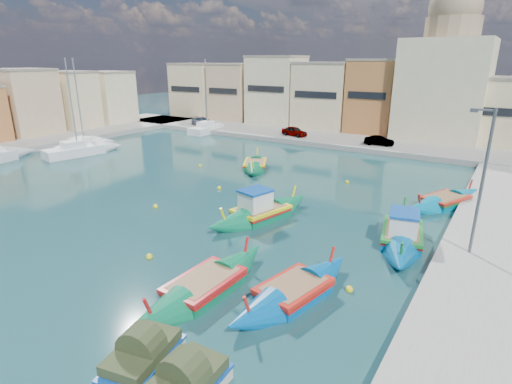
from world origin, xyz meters
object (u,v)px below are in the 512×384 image
Objects in this scene: yacht_midnorth at (94,145)px; yacht_mid at (91,149)px; luzzu_cyan_mid at (445,202)px; luzzu_blue_cabin at (261,213)px; tender_near at (143,359)px; yacht_north at (213,128)px; church_block at (446,75)px; luzzu_green at (255,165)px; luzzu_blue_south at (205,287)px; quay_street_lamp at (481,183)px; luzzu_cyan_south at (294,292)px; luzzu_turquoise_cabin at (402,235)px.

yacht_midnorth is 2.34m from yacht_mid.
luzzu_cyan_mid is at bearing 2.75° from yacht_midnorth.
yacht_midnorth reaches higher than luzzu_cyan_mid.
yacht_midnorth is at bearing 165.01° from luzzu_blue_cabin.
yacht_north is at bearing 126.14° from tender_near.
church_block is 2.41× the size of luzzu_green.
yacht_north is at bearing 128.45° from luzzu_blue_south.
luzzu_green is (-17.47, 1.26, -0.00)m from luzzu_cyan_mid.
quay_street_lamp is 41.75m from yacht_midnorth.
yacht_midnorth is at bearing -171.63° from luzzu_green.
luzzu_cyan_mid is at bearing 106.04° from quay_street_lamp.
luzzu_blue_south is at bearing 105.75° from tender_near.
tender_near is (4.07, -13.89, 0.07)m from luzzu_blue_cabin.
church_block is 27.23m from luzzu_cyan_mid.
church_block is at bearing 39.15° from yacht_midnorth.
luzzu_cyan_south is 37.97m from yacht_midnorth.
yacht_mid is (-30.97, 19.98, -0.02)m from tender_near.
luzzu_cyan_mid reaches higher than luzzu_green.
luzzu_blue_south is (-6.19, -10.53, -0.10)m from luzzu_turquoise_cabin.
quay_street_lamp is 39.82m from yacht_mid.
luzzu_blue_cabin reaches higher than tender_near.
luzzu_blue_cabin is at bearing 106.65° from luzzu_blue_south.
church_block is 1.70× the size of yacht_midnorth.
yacht_mid reaches higher than yacht_north.
luzzu_cyan_south is 2.55× the size of tender_near.
luzzu_cyan_mid is 38.63m from yacht_midnorth.
luzzu_blue_south is 35.48m from yacht_midnorth.
luzzu_cyan_mid is at bearing 82.31° from luzzu_turquoise_cabin.
luzzu_blue_south is 4.07m from luzzu_cyan_south.
tender_near is at bearing -91.05° from church_block.
luzzu_turquoise_cabin is 0.90× the size of yacht_north.
luzzu_cyan_south is at bearing -52.41° from luzzu_green.
luzzu_cyan_south is (-2.56, -8.69, -0.11)m from luzzu_turquoise_cabin.
yacht_mid reaches higher than luzzu_turquoise_cabin.
luzzu_turquoise_cabin is 38.01m from yacht_midnorth.
yacht_north is (-24.56, 25.31, 0.04)m from luzzu_blue_cabin.
luzzu_cyan_south is at bearing -21.77° from yacht_mid.
tender_near is at bearing -104.14° from luzzu_cyan_mid.
luzzu_green is (-12.47, -24.24, -8.14)m from church_block.
yacht_mid is at bearing 147.17° from tender_near.
luzzu_blue_south is 33.22m from yacht_mid.
luzzu_blue_cabin is (-8.89, -1.51, 0.02)m from luzzu_turquoise_cabin.
quay_street_lamp is 17.51m from tender_near.
quay_street_lamp reaches higher than tender_near.
luzzu_blue_cabin is 14.48m from tender_near.
yacht_midnorth reaches higher than luzzu_blue_cabin.
yacht_north is at bearing 139.57° from luzzu_green.
quay_street_lamp is 14.54m from luzzu_blue_south.
luzzu_cyan_mid is 0.94× the size of luzzu_blue_south.
yacht_midnorth reaches higher than quay_street_lamp.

